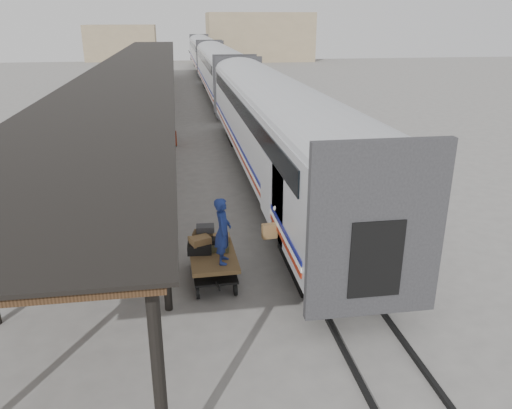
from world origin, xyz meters
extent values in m
plane|color=slate|center=(0.00, 0.00, 0.00)|extent=(160.00, 160.00, 0.00)
cube|color=silver|center=(3.20, 8.00, 2.60)|extent=(3.00, 24.00, 2.90)
cube|color=#28282B|center=(3.20, -3.90, 2.60)|extent=(3.04, 0.22, 3.50)
cube|color=black|center=(1.68, 8.00, 3.50)|extent=(0.04, 22.08, 0.65)
cube|color=black|center=(3.20, 8.00, 0.90)|extent=(2.55, 23.04, 0.50)
cube|color=silver|center=(3.20, 34.00, 2.60)|extent=(3.00, 24.00, 2.90)
cube|color=#28282B|center=(3.20, 22.10, 2.60)|extent=(3.04, 0.22, 3.50)
cube|color=black|center=(1.68, 34.00, 3.50)|extent=(0.04, 22.08, 0.65)
cube|color=black|center=(3.20, 34.00, 0.90)|extent=(2.55, 23.04, 0.50)
cube|color=silver|center=(3.20, 60.00, 2.60)|extent=(3.00, 24.00, 2.90)
cube|color=#28282B|center=(3.20, 48.10, 2.60)|extent=(3.04, 0.22, 3.50)
cube|color=black|center=(1.68, 60.00, 3.50)|extent=(0.04, 22.08, 0.65)
cube|color=black|center=(3.20, 60.00, 0.90)|extent=(2.55, 23.04, 0.50)
cube|color=black|center=(1.95, -0.50, 2.15)|extent=(0.50, 1.70, 2.00)
imported|color=silver|center=(1.95, -0.50, 2.01)|extent=(0.72, 0.89, 1.72)
cube|color=olive|center=(1.55, -0.65, 1.40)|extent=(0.57, 0.25, 0.42)
cube|color=#422B19|center=(-3.40, 24.00, 4.00)|extent=(4.60, 64.00, 0.18)
cube|color=black|center=(-3.40, 24.00, 4.12)|extent=(4.90, 64.30, 0.06)
cylinder|color=black|center=(-5.45, 24.00, 2.00)|extent=(0.20, 0.20, 4.00)
cylinder|color=black|center=(-5.45, 55.00, 2.00)|extent=(0.20, 0.20, 4.00)
cylinder|color=black|center=(-1.35, -7.00, 2.00)|extent=(0.20, 0.20, 4.00)
cylinder|color=black|center=(-1.35, 24.00, 2.00)|extent=(0.20, 0.20, 4.00)
cylinder|color=black|center=(-1.35, 55.00, 2.00)|extent=(0.20, 0.20, 4.00)
cube|color=black|center=(2.48, 34.00, 0.06)|extent=(0.10, 150.00, 0.12)
cube|color=black|center=(3.92, 34.00, 0.06)|extent=(0.10, 150.00, 0.12)
cube|color=tan|center=(14.00, 78.00, 4.00)|extent=(18.00, 10.00, 8.00)
cube|color=tan|center=(-10.00, 82.00, 3.00)|extent=(12.00, 8.00, 6.00)
cube|color=brown|center=(-0.12, -0.62, 0.80)|extent=(1.30, 2.43, 0.12)
cube|color=black|center=(-0.12, -0.62, 0.45)|extent=(1.20, 2.32, 0.06)
cylinder|color=black|center=(-0.60, -1.58, 0.20)|extent=(0.09, 0.40, 0.40)
cylinder|color=black|center=(0.40, -1.56, 0.20)|extent=(0.09, 0.40, 0.40)
cylinder|color=black|center=(-0.64, 0.32, 0.20)|extent=(0.09, 0.40, 0.40)
cylinder|color=black|center=(0.36, 0.34, 0.20)|extent=(0.09, 0.40, 0.40)
cube|color=#353537|center=(-0.37, -0.09, 0.96)|extent=(0.66, 0.50, 0.21)
cube|color=olive|center=(0.17, 0.05, 0.96)|extent=(0.56, 0.41, 0.20)
cube|color=black|center=(-0.47, -0.60, 0.99)|extent=(0.69, 0.51, 0.26)
cube|color=#454529|center=(0.09, -0.56, 0.95)|extent=(0.56, 0.44, 0.18)
cube|color=#523C21|center=(-0.35, -0.14, 1.18)|extent=(0.61, 0.50, 0.19)
cube|color=olive|center=(-0.44, -0.58, 1.21)|extent=(0.63, 0.55, 0.21)
cube|color=#353537|center=(-0.27, -0.13, 1.37)|extent=(0.52, 0.38, 0.18)
cube|color=black|center=(0.05, -0.46, 1.11)|extent=(0.46, 0.37, 0.14)
cube|color=maroon|center=(-1.67, 15.70, 0.52)|extent=(1.36, 1.65, 0.86)
cube|color=maroon|center=(-1.83, 16.05, 1.10)|extent=(0.97, 0.85, 0.33)
cylinder|color=black|center=(-1.81, 15.06, 0.17)|extent=(0.24, 0.36, 0.34)
cylinder|color=black|center=(-1.11, 15.37, 0.17)|extent=(0.24, 0.36, 0.34)
cylinder|color=black|center=(-2.23, 16.02, 0.17)|extent=(0.24, 0.36, 0.34)
cylinder|color=black|center=(-1.54, 16.33, 0.17)|extent=(0.24, 0.36, 0.34)
imported|color=navy|center=(0.13, -1.27, 1.76)|extent=(0.54, 0.72, 1.80)
imported|color=black|center=(-2.16, 15.62, 0.76)|extent=(0.96, 0.64, 1.52)
camera|label=1|loc=(-0.86, -13.15, 6.92)|focal=35.00mm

